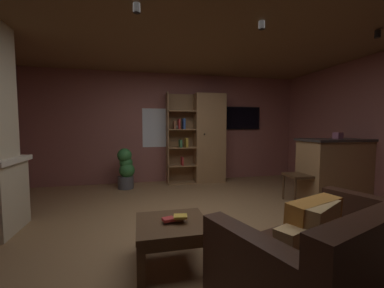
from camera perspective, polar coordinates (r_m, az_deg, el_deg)
floor at (r=3.15m, az=1.72°, el=-20.17°), size 6.35×5.52×0.02m
wall_back at (r=5.61m, az=-5.42°, el=3.86°), size 6.47×0.06×2.52m
ceiling at (r=3.12m, az=1.83°, el=27.53°), size 6.35×5.52×0.02m
window_pane_back at (r=5.55m, az=-8.74°, el=3.88°), size 0.61×0.01×0.89m
bookshelf_cabinet at (r=5.51m, az=3.25°, el=1.34°), size 1.34×0.41×2.04m
kitchen_bar_counter at (r=4.94m, az=31.84°, el=-5.14°), size 1.36×0.65×1.08m
tissue_box at (r=4.91m, az=31.75°, el=1.75°), size 0.13×0.13×0.11m
leather_couch at (r=2.13m, az=30.80°, el=-24.02°), size 1.80×1.34×0.84m
coffee_table at (r=2.36m, az=-4.85°, el=-20.04°), size 0.66×0.63×0.40m
table_book_0 at (r=2.37m, az=-3.28°, el=-17.50°), size 0.12×0.13×0.02m
table_book_1 at (r=2.29m, az=-5.71°, el=-17.63°), size 0.12×0.11×0.03m
table_book_2 at (r=2.28m, az=-2.81°, el=-17.07°), size 0.14×0.12×0.02m
dining_chair at (r=4.49m, az=25.38°, el=-5.97°), size 0.45×0.45×0.92m
potted_floor_plant at (r=5.12m, az=-15.68°, el=-5.69°), size 0.35×0.35×0.85m
wall_mounted_tv at (r=6.05m, az=11.70°, el=6.12°), size 0.99×0.06×0.56m
track_light_spot_1 at (r=2.72m, az=-13.23°, el=29.31°), size 0.07×0.07×0.09m
track_light_spot_2 at (r=3.12m, az=16.46°, el=25.80°), size 0.07×0.07×0.09m
track_light_spot_3 at (r=4.01m, az=38.22°, el=20.12°), size 0.07×0.07×0.09m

